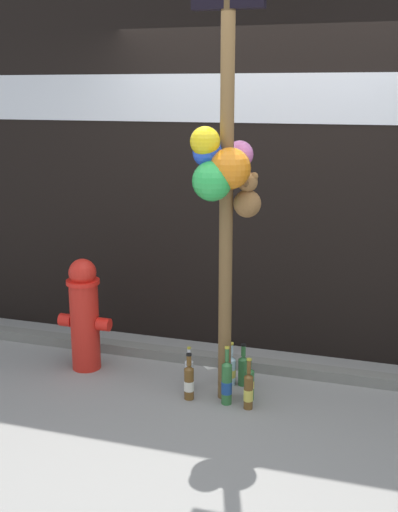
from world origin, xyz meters
TOP-DOWN VIEW (x-y plane):
  - ground_plane at (0.00, 0.00)m, footprint 14.00×14.00m
  - building_wall at (-0.00, 1.31)m, footprint 10.00×0.21m
  - curb_strip at (0.00, 0.80)m, footprint 8.00×0.12m
  - memorial_post at (-0.14, 0.26)m, footprint 0.44×0.53m
  - fire_hydrant at (-1.27, 0.46)m, footprint 0.41×0.25m
  - bottle_0 at (-0.06, 0.52)m, footprint 0.07×0.07m
  - bottle_1 at (-0.15, 0.51)m, footprint 0.08×0.08m
  - bottle_2 at (-0.36, 0.20)m, footprint 0.07×0.07m
  - bottle_3 at (0.05, 0.19)m, footprint 0.06×0.06m
  - bottle_4 at (-0.41, 0.34)m, footprint 0.06×0.06m
  - bottle_5 at (0.03, 0.31)m, footprint 0.07×0.07m
  - bottle_6 at (-0.10, 0.21)m, footprint 0.07×0.07m
  - litter_0 at (-1.35, 0.97)m, footprint 0.09×0.10m
  - litter_2 at (-0.37, 0.74)m, footprint 0.12×0.12m

SIDE VIEW (x-z plane):
  - ground_plane at x=0.00m, z-range 0.00..0.00m
  - litter_0 at x=-1.35m, z-range 0.00..0.01m
  - litter_2 at x=-0.37m, z-range 0.00..0.01m
  - curb_strip at x=0.00m, z-range 0.00..0.08m
  - bottle_1 at x=-0.15m, z-range -0.04..0.28m
  - bottle_5 at x=0.03m, z-range -0.03..0.27m
  - bottle_0 at x=-0.06m, z-range -0.03..0.28m
  - bottle_4 at x=-0.41m, z-range -0.03..0.28m
  - bottle_2 at x=-0.36m, z-range -0.04..0.29m
  - bottle_3 at x=0.05m, z-range -0.05..0.31m
  - bottle_6 at x=-0.10m, z-range -0.05..0.36m
  - fire_hydrant at x=-1.27m, z-range 0.01..0.86m
  - building_wall at x=0.00m, z-range 0.00..3.35m
  - memorial_post at x=-0.14m, z-range 0.25..3.11m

